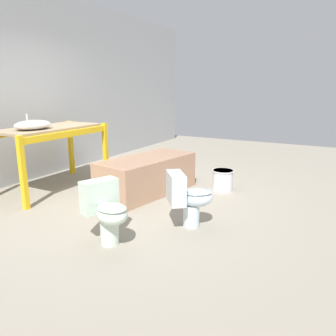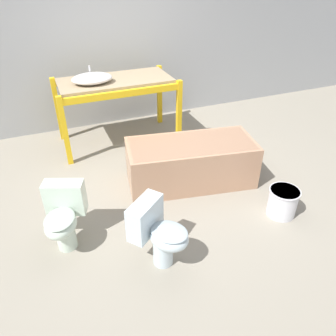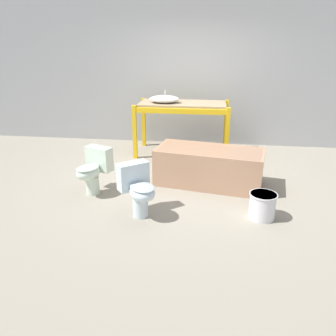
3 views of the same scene
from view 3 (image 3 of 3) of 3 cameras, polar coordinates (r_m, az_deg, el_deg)
The scene contains 8 objects.
ground_plane at distance 5.22m, azimuth 3.28°, elevation -1.71°, with size 12.00×12.00×0.00m, color gray.
warehouse_wall_rear at distance 6.85m, azimuth 4.96°, elevation 17.46°, with size 10.80×0.08×3.20m.
shelving_rack at distance 6.19m, azimuth 2.53°, elevation 9.98°, with size 1.72×0.88×0.98m.
sink_basin at distance 6.12m, azimuth -0.64°, elevation 11.92°, with size 0.55×0.40×0.22m.
bathtub_main at distance 4.92m, azimuth 7.17°, elevation 0.68°, with size 1.66×0.95×0.55m.
toilet_near at distance 4.69m, azimuth -12.88°, elevation -0.14°, with size 0.50×0.60×0.64m.
toilet_far at distance 3.99m, azimuth -5.20°, elevation -3.48°, with size 0.58×0.61×0.64m.
bucket_white at distance 4.14m, azimuth 16.11°, elevation -6.27°, with size 0.33×0.33×0.32m.
Camera 3 is at (0.34, -4.81, 2.00)m, focal length 35.00 mm.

